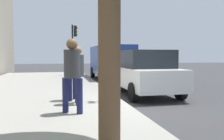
{
  "coord_description": "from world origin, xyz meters",
  "views": [
    {
      "loc": [
        -6.7,
        1.97,
        1.56
      ],
      "look_at": [
        1.16,
        0.19,
        1.07
      ],
      "focal_mm": 37.99,
      "sensor_mm": 36.0,
      "label": 1
    }
  ],
  "objects_px": {
    "parking_meter": "(106,68)",
    "parked_van_far": "(111,60)",
    "parking_officer": "(72,69)",
    "traffic_signal": "(74,41)",
    "parked_sedan_near": "(144,72)",
    "pedestrian_bystander": "(72,69)",
    "pedestrian_at_meter": "(78,70)"
  },
  "relations": [
    {
      "from": "parking_officer",
      "to": "traffic_signal",
      "type": "distance_m",
      "value": 9.7
    },
    {
      "from": "pedestrian_bystander",
      "to": "parked_sedan_near",
      "type": "bearing_deg",
      "value": -10.51
    },
    {
      "from": "pedestrian_bystander",
      "to": "parked_sedan_near",
      "type": "distance_m",
      "value": 4.34
    },
    {
      "from": "parking_meter",
      "to": "parked_sedan_near",
      "type": "xyz_separation_m",
      "value": [
        1.81,
        -1.9,
        -0.27
      ]
    },
    {
      "from": "pedestrian_bystander",
      "to": "pedestrian_at_meter",
      "type": "bearing_deg",
      "value": 22.19
    },
    {
      "from": "pedestrian_bystander",
      "to": "parking_meter",
      "type": "bearing_deg",
      "value": -6.69
    },
    {
      "from": "parking_officer",
      "to": "parked_van_far",
      "type": "bearing_deg",
      "value": 97.98
    },
    {
      "from": "pedestrian_bystander",
      "to": "parked_van_far",
      "type": "relative_size",
      "value": 0.35
    },
    {
      "from": "parking_meter",
      "to": "parking_officer",
      "type": "height_order",
      "value": "parking_officer"
    },
    {
      "from": "parked_van_far",
      "to": "traffic_signal",
      "type": "xyz_separation_m",
      "value": [
        2.04,
        2.23,
        1.32
      ]
    },
    {
      "from": "traffic_signal",
      "to": "parked_van_far",
      "type": "bearing_deg",
      "value": -132.37
    },
    {
      "from": "parking_officer",
      "to": "parked_van_far",
      "type": "relative_size",
      "value": 0.33
    },
    {
      "from": "parking_officer",
      "to": "traffic_signal",
      "type": "height_order",
      "value": "traffic_signal"
    },
    {
      "from": "parking_officer",
      "to": "parked_van_far",
      "type": "distance_m",
      "value": 8.08
    },
    {
      "from": "parking_meter",
      "to": "pedestrian_bystander",
      "type": "xyz_separation_m",
      "value": [
        -1.31,
        1.1,
        0.07
      ]
    },
    {
      "from": "parked_sedan_near",
      "to": "traffic_signal",
      "type": "xyz_separation_m",
      "value": [
        8.19,
        2.23,
        1.68
      ]
    },
    {
      "from": "parking_meter",
      "to": "pedestrian_at_meter",
      "type": "xyz_separation_m",
      "value": [
        -0.2,
        0.88,
        -0.04
      ]
    },
    {
      "from": "parking_officer",
      "to": "traffic_signal",
      "type": "xyz_separation_m",
      "value": [
        9.57,
        -0.67,
        1.44
      ]
    },
    {
      "from": "parking_meter",
      "to": "traffic_signal",
      "type": "distance_m",
      "value": 10.1
    },
    {
      "from": "parking_meter",
      "to": "pedestrian_at_meter",
      "type": "height_order",
      "value": "pedestrian_at_meter"
    },
    {
      "from": "pedestrian_bystander",
      "to": "parked_van_far",
      "type": "height_order",
      "value": "parked_van_far"
    },
    {
      "from": "parked_van_far",
      "to": "traffic_signal",
      "type": "distance_m",
      "value": 3.3
    },
    {
      "from": "pedestrian_bystander",
      "to": "parking_officer",
      "type": "distance_m",
      "value": 1.74
    },
    {
      "from": "pedestrian_at_meter",
      "to": "traffic_signal",
      "type": "xyz_separation_m",
      "value": [
        10.2,
        -0.55,
        1.45
      ]
    },
    {
      "from": "parking_meter",
      "to": "parked_sedan_near",
      "type": "distance_m",
      "value": 2.63
    },
    {
      "from": "parking_meter",
      "to": "parked_van_far",
      "type": "height_order",
      "value": "parked_van_far"
    },
    {
      "from": "parked_van_far",
      "to": "parked_sedan_near",
      "type": "bearing_deg",
      "value": -180.0
    },
    {
      "from": "parking_officer",
      "to": "parking_meter",
      "type": "bearing_deg",
      "value": 6.11
    },
    {
      "from": "parking_meter",
      "to": "parked_sedan_near",
      "type": "height_order",
      "value": "parked_sedan_near"
    },
    {
      "from": "parked_sedan_near",
      "to": "pedestrian_bystander",
      "type": "bearing_deg",
      "value": 136.13
    },
    {
      "from": "pedestrian_bystander",
      "to": "parking_officer",
      "type": "relative_size",
      "value": 1.08
    },
    {
      "from": "pedestrian_at_meter",
      "to": "parked_van_far",
      "type": "xyz_separation_m",
      "value": [
        8.16,
        -2.78,
        0.13
      ]
    }
  ]
}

